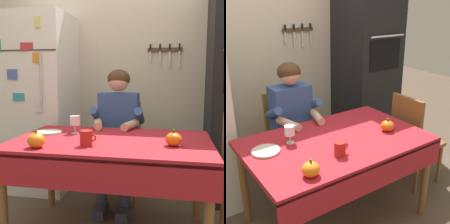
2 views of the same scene
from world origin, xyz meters
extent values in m
cube|color=beige|center=(0.05, 1.35, 1.30)|extent=(3.70, 0.10, 2.60)
cube|color=#4C3823|center=(0.33, 1.29, 1.46)|extent=(0.36, 0.02, 0.04)
cube|color=silver|center=(0.18, 1.28, 1.38)|extent=(0.02, 0.01, 0.11)
cube|color=black|center=(0.18, 1.28, 1.49)|extent=(0.02, 0.01, 0.06)
cube|color=silver|center=(0.28, 1.28, 1.36)|extent=(0.02, 0.01, 0.15)
cube|color=black|center=(0.28, 1.28, 1.49)|extent=(0.02, 0.01, 0.06)
cube|color=silver|center=(0.38, 1.28, 1.35)|extent=(0.02, 0.01, 0.17)
cube|color=black|center=(0.38, 1.28, 1.49)|extent=(0.02, 0.01, 0.06)
cube|color=silver|center=(0.48, 1.28, 1.36)|extent=(0.02, 0.01, 0.16)
cube|color=black|center=(0.48, 1.28, 1.49)|extent=(0.02, 0.01, 0.06)
cube|color=white|center=(-0.95, 0.96, 0.90)|extent=(0.68, 0.68, 1.80)
cylinder|color=silver|center=(-0.76, 0.60, 1.15)|extent=(0.02, 0.02, 0.50)
cube|color=#333335|center=(-0.95, 0.62, 1.42)|extent=(0.67, 0.01, 0.01)
cube|color=teal|center=(-1.00, 0.61, 0.99)|extent=(0.11, 0.02, 0.07)
cube|color=#E5D666|center=(-0.78, 0.61, 1.67)|extent=(0.05, 0.01, 0.10)
cube|color=silver|center=(-0.79, 0.61, 0.92)|extent=(0.08, 0.01, 0.14)
cube|color=#B73338|center=(-0.90, 0.61, 1.45)|extent=(0.12, 0.03, 0.07)
cube|color=#4C66B7|center=(-1.06, 0.61, 1.20)|extent=(0.10, 0.02, 0.10)
cube|color=orange|center=(-0.80, 0.61, 1.35)|extent=(0.09, 0.02, 0.09)
cylinder|color=brown|center=(-0.64, -0.29, 0.35)|extent=(0.06, 0.06, 0.70)
cylinder|color=brown|center=(-0.64, 0.49, 0.35)|extent=(0.06, 0.06, 0.70)
cylinder|color=brown|center=(0.64, 0.49, 0.35)|extent=(0.06, 0.06, 0.70)
cube|color=#A81E28|center=(0.00, 0.10, 0.72)|extent=(1.40, 0.90, 0.04)
cube|color=#A81E28|center=(0.00, -0.34, 0.62)|extent=(1.40, 0.01, 0.20)
cube|color=#9E6B33|center=(-0.06, 0.79, 0.43)|extent=(0.40, 0.40, 0.04)
cube|color=#9E6B33|center=(-0.06, 0.97, 0.69)|extent=(0.36, 0.04, 0.48)
cylinder|color=#9E6B33|center=(-0.23, 0.62, 0.21)|extent=(0.04, 0.04, 0.41)
cylinder|color=#9E6B33|center=(-0.23, 0.96, 0.21)|extent=(0.04, 0.04, 0.41)
cylinder|color=#9E6B33|center=(0.11, 0.62, 0.21)|extent=(0.04, 0.04, 0.41)
cylinder|color=#9E6B33|center=(0.11, 0.96, 0.21)|extent=(0.04, 0.04, 0.41)
cube|color=#38384C|center=(-0.16, 0.41, 0.04)|extent=(0.10, 0.22, 0.08)
cube|color=#38384C|center=(0.04, 0.41, 0.04)|extent=(0.10, 0.22, 0.08)
cylinder|color=#38384C|center=(-0.16, 0.47, 0.23)|extent=(0.09, 0.09, 0.38)
cylinder|color=#38384C|center=(0.04, 0.47, 0.23)|extent=(0.09, 0.09, 0.38)
cube|color=#38384C|center=(-0.15, 0.63, 0.50)|extent=(0.12, 0.40, 0.11)
cube|color=#38384C|center=(0.03, 0.63, 0.50)|extent=(0.12, 0.40, 0.11)
cube|color=#33518E|center=(-0.06, 0.75, 0.79)|extent=(0.36, 0.20, 0.48)
cylinder|color=#33518E|center=(-0.26, 0.68, 0.83)|extent=(0.07, 0.26, 0.18)
cylinder|color=#33518E|center=(0.14, 0.68, 0.83)|extent=(0.07, 0.26, 0.18)
cylinder|color=#D8A884|center=(-0.20, 0.51, 0.78)|extent=(0.13, 0.27, 0.07)
cylinder|color=#D8A884|center=(0.08, 0.51, 0.78)|extent=(0.13, 0.27, 0.07)
sphere|color=#D8A884|center=(-0.06, 0.73, 1.14)|extent=(0.19, 0.19, 0.19)
ellipsoid|color=#472D19|center=(-0.06, 0.74, 1.16)|extent=(0.21, 0.21, 0.17)
cylinder|color=brown|center=(0.81, 0.27, 0.21)|extent=(0.04, 0.04, 0.41)
cylinder|color=#B2231E|center=(-0.12, -0.12, 0.79)|extent=(0.08, 0.08, 0.10)
torus|color=#B2231E|center=(-0.08, -0.12, 0.80)|extent=(0.05, 0.01, 0.05)
cylinder|color=white|center=(-0.32, 0.25, 0.74)|extent=(0.06, 0.06, 0.01)
cylinder|color=white|center=(-0.32, 0.25, 0.78)|extent=(0.01, 0.01, 0.06)
cylinder|color=white|center=(-0.32, 0.25, 0.84)|extent=(0.08, 0.08, 0.07)
ellipsoid|color=orange|center=(-0.42, -0.23, 0.79)|extent=(0.11, 0.11, 0.10)
cylinder|color=#4C6023|center=(-0.42, -0.23, 0.85)|extent=(0.02, 0.02, 0.02)
ellipsoid|color=orange|center=(0.44, -0.01, 0.78)|extent=(0.11, 0.11, 0.09)
cylinder|color=#4C6023|center=(0.44, -0.01, 0.84)|extent=(0.02, 0.02, 0.02)
cylinder|color=beige|center=(-0.53, 0.21, 0.75)|extent=(0.20, 0.20, 0.02)
camera|label=1|loc=(0.42, -1.95, 1.21)|focal=47.91mm
camera|label=2|loc=(-1.19, -1.63, 1.77)|focal=47.90mm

